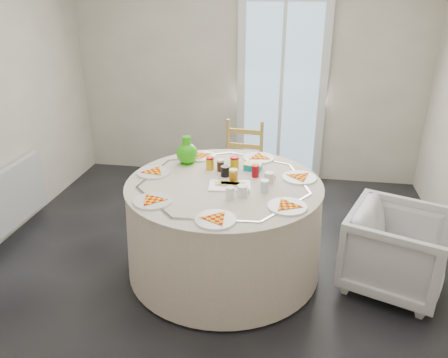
% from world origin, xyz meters
% --- Properties ---
extents(floor, '(4.00, 4.00, 0.00)m').
position_xyz_m(floor, '(0.00, 0.00, 0.00)').
color(floor, black).
rests_on(floor, ground).
extents(wall_back, '(4.00, 0.02, 2.60)m').
position_xyz_m(wall_back, '(0.00, 2.00, 1.30)').
color(wall_back, '#BCB5A3').
rests_on(wall_back, floor).
extents(glass_door, '(1.00, 0.08, 2.10)m').
position_xyz_m(glass_door, '(0.40, 1.95, 1.05)').
color(glass_door, silver).
rests_on(glass_door, floor).
extents(radiator, '(0.07, 1.00, 0.55)m').
position_xyz_m(radiator, '(-1.94, 0.20, 0.38)').
color(radiator, silver).
rests_on(radiator, floor).
extents(table, '(1.56, 1.56, 0.79)m').
position_xyz_m(table, '(0.07, -0.00, 0.38)').
color(table, beige).
rests_on(table, floor).
extents(wooden_chair, '(0.44, 0.42, 0.92)m').
position_xyz_m(wooden_chair, '(0.06, 1.08, 0.47)').
color(wooden_chair, gold).
rests_on(wooden_chair, floor).
extents(armchair, '(0.85, 0.87, 0.71)m').
position_xyz_m(armchair, '(1.39, -0.03, 0.39)').
color(armchair, silver).
rests_on(armchair, floor).
extents(place_settings, '(1.75, 1.75, 0.03)m').
position_xyz_m(place_settings, '(0.07, -0.00, 0.77)').
color(place_settings, white).
rests_on(place_settings, table).
extents(jar_cluster, '(0.46, 0.27, 0.13)m').
position_xyz_m(jar_cluster, '(0.09, 0.20, 0.82)').
color(jar_cluster, brown).
rests_on(jar_cluster, table).
extents(butter_tub, '(0.16, 0.12, 0.06)m').
position_xyz_m(butter_tub, '(0.26, 0.29, 0.79)').
color(butter_tub, '#0192A0').
rests_on(butter_tub, table).
extents(green_pitcher, '(0.21, 0.21, 0.23)m').
position_xyz_m(green_pitcher, '(-0.30, 0.34, 0.87)').
color(green_pitcher, '#2DAC10').
rests_on(green_pitcher, table).
extents(cheese_platter, '(0.33, 0.23, 0.04)m').
position_xyz_m(cheese_platter, '(0.12, -0.06, 0.77)').
color(cheese_platter, silver).
rests_on(cheese_platter, table).
extents(mugs_glasses, '(0.71, 0.71, 0.10)m').
position_xyz_m(mugs_glasses, '(0.24, 0.01, 0.81)').
color(mugs_glasses, '#9B9798').
rests_on(mugs_glasses, table).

